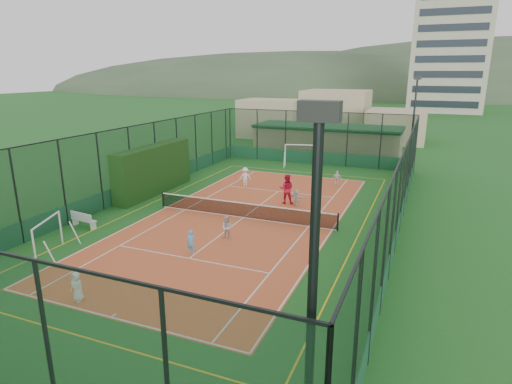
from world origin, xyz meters
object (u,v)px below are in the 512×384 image
futsal_goal_near (48,237)px  child_near_mid (191,242)px  futsal_goal_far (301,156)px  child_near_left (77,286)px  child_far_left (245,177)px  apartment_tower (451,40)px  floodlight_se (310,354)px  clubhouse (327,140)px  child_near_right (227,228)px  coach (287,189)px  floodlight_ne (413,126)px  child_far_right (337,178)px  child_far_back (296,198)px  white_bench (84,219)px

futsal_goal_near → child_near_mid: 6.90m
futsal_goal_far → child_near_left: futsal_goal_far is taller
child_far_left → futsal_goal_near: bearing=54.0°
futsal_goal_far → child_near_left: (-1.08, -26.89, -0.40)m
apartment_tower → floodlight_se: bearing=-92.0°
child_near_mid → clubhouse: bearing=86.9°
futsal_goal_far → futsal_goal_near: bearing=-116.3°
futsal_goal_near → child_near_right: bearing=-75.9°
floodlight_se → child_near_right: 15.80m
apartment_tower → futsal_goal_far: bearing=-101.0°
futsal_goal_near → floodlight_se: bearing=-139.4°
coach → floodlight_ne: bearing=-130.6°
floodlight_se → futsal_goal_near: 17.47m
clubhouse → apartment_tower: size_ratio=0.51×
futsal_goal_near → futsal_goal_far: 24.67m
child_far_right → futsal_goal_near: bearing=56.5°
child_near_mid → child_near_right: (0.79, 2.43, 0.02)m
child_far_back → coach: coach is taller
white_bench → coach: size_ratio=0.85×
floodlight_ne → child_far_left: 15.40m
child_far_back → coach: bearing=-2.6°
floodlight_se → floodlight_ne: same height
floodlight_ne → clubhouse: (-8.60, 5.40, -2.55)m
futsal_goal_near → child_far_back: size_ratio=2.44×
clubhouse → child_near_right: size_ratio=12.14×
futsal_goal_near → child_far_left: 15.90m
floodlight_ne → child_far_left: (-11.52, -9.65, -3.38)m
white_bench → child_near_mid: size_ratio=1.41×
white_bench → child_far_back: bearing=47.2°
white_bench → futsal_goal_far: 21.56m
child_near_mid → child_far_left: child_far_left is taller
child_far_back → clubhouse: bearing=-65.1°
futsal_goal_near → child_far_left: bearing=-34.6°
white_bench → child_near_mid: bearing=0.3°
white_bench → floodlight_se: bearing=-28.2°
futsal_goal_far → child_near_left: size_ratio=2.60×
child_near_left → child_near_right: child_near_right is taller
apartment_tower → futsal_goal_far: apartment_tower is taller
child_near_mid → child_near_left: bearing=-110.7°
child_far_left → child_far_right: 7.15m
futsal_goal_near → futsal_goal_far: (5.65, 24.01, 0.13)m
futsal_goal_far → white_bench: bearing=-121.8°
child_near_mid → futsal_goal_far: bearing=89.2°
child_near_left → child_far_left: size_ratio=0.83×
futsal_goal_far → child_near_mid: bearing=-101.2°
futsal_goal_near → child_near_left: futsal_goal_near is taller
floodlight_se → apartment_tower: bearing=88.0°
child_far_back → futsal_goal_far: bearing=-57.2°
child_near_mid → coach: size_ratio=0.60×
floodlight_se → child_near_right: size_ratio=6.59×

